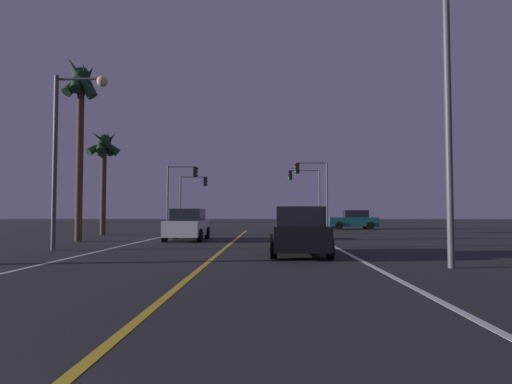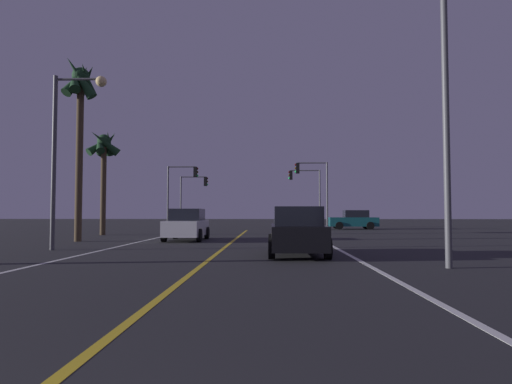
# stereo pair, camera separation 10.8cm
# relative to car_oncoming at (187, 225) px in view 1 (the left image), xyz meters

# --- Properties ---
(lane_edge_right) EXTENTS (0.16, 42.76, 0.01)m
(lane_edge_right) POSITION_rel_car_oncoming_xyz_m (7.26, -8.02, -0.82)
(lane_edge_right) COLOR silver
(lane_edge_right) RESTS_ON ground
(lane_edge_left) EXTENTS (0.16, 42.76, 0.01)m
(lane_edge_left) POSITION_rel_car_oncoming_xyz_m (-2.19, -8.02, -0.82)
(lane_edge_left) COLOR silver
(lane_edge_left) RESTS_ON ground
(lane_center_divider) EXTENTS (0.16, 42.76, 0.01)m
(lane_center_divider) POSITION_rel_car_oncoming_xyz_m (2.54, -8.02, -0.82)
(lane_center_divider) COLOR gold
(lane_center_divider) RESTS_ON ground
(car_oncoming) EXTENTS (2.02, 4.30, 1.70)m
(car_oncoming) POSITION_rel_car_oncoming_xyz_m (0.00, 0.00, 0.00)
(car_oncoming) COLOR black
(car_oncoming) RESTS_ON ground
(car_lead_same_lane) EXTENTS (2.02, 4.30, 1.70)m
(car_lead_same_lane) POSITION_rel_car_oncoming_xyz_m (5.43, -8.16, 0.00)
(car_lead_same_lane) COLOR black
(car_lead_same_lane) RESTS_ON ground
(car_crossing_side) EXTENTS (4.30, 2.02, 1.70)m
(car_crossing_side) POSITION_rel_car_oncoming_xyz_m (11.98, 16.16, 0.00)
(car_crossing_side) COLOR black
(car_crossing_side) RESTS_ON ground
(traffic_light_near_right) EXTENTS (2.81, 0.36, 5.77)m
(traffic_light_near_right) POSITION_rel_car_oncoming_xyz_m (8.08, 13.87, 3.42)
(traffic_light_near_right) COLOR #4C4C51
(traffic_light_near_right) RESTS_ON ground
(traffic_light_near_left) EXTENTS (2.69, 0.36, 5.46)m
(traffic_light_near_left) POSITION_rel_car_oncoming_xyz_m (-3.04, 13.87, 3.21)
(traffic_light_near_left) COLOR #4C4C51
(traffic_light_near_left) RESTS_ON ground
(traffic_light_far_right) EXTENTS (3.12, 0.36, 5.64)m
(traffic_light_far_right) POSITION_rel_car_oncoming_xyz_m (7.91, 19.37, 3.36)
(traffic_light_far_right) COLOR #4C4C51
(traffic_light_far_right) RESTS_ON ground
(traffic_light_far_left) EXTENTS (2.76, 0.36, 5.04)m
(traffic_light_far_left) POSITION_rel_car_oncoming_xyz_m (-2.96, 19.37, 2.93)
(traffic_light_far_left) COLOR #4C4C51
(traffic_light_far_left) RESTS_ON ground
(street_lamp_right_near) EXTENTS (2.48, 0.44, 8.50)m
(street_lamp_right_near) POSITION_rel_car_oncoming_xyz_m (8.75, -11.58, 4.55)
(street_lamp_right_near) COLOR #4C4C51
(street_lamp_right_near) RESTS_ON ground
(street_lamp_left_mid) EXTENTS (2.19, 0.44, 7.05)m
(street_lamp_left_mid) POSITION_rel_car_oncoming_xyz_m (-3.69, -6.29, 3.73)
(street_lamp_left_mid) COLOR #4C4C51
(street_lamp_left_mid) RESTS_ON ground
(palm_tree_left_mid) EXTENTS (1.90, 2.02, 9.68)m
(palm_tree_left_mid) POSITION_rel_car_oncoming_xyz_m (-5.48, -1.10, 6.77)
(palm_tree_left_mid) COLOR #473826
(palm_tree_left_mid) RESTS_ON ground
(palm_tree_left_far) EXTENTS (2.33, 2.20, 7.04)m
(palm_tree_left_far) POSITION_rel_car_oncoming_xyz_m (-6.63, 5.38, 4.80)
(palm_tree_left_far) COLOR #473826
(palm_tree_left_far) RESTS_ON ground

